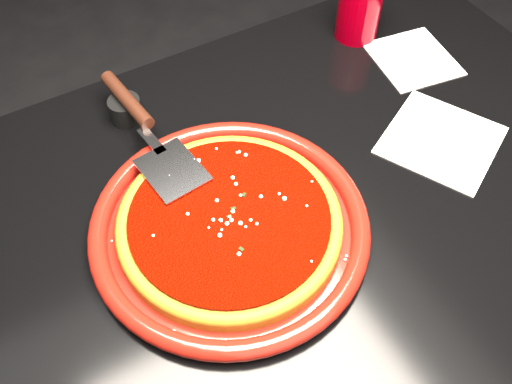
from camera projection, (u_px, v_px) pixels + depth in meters
floor at (271, 384)px, 1.44m from camera, size 4.00×4.00×0.01m
table at (275, 319)px, 1.13m from camera, size 1.20×0.80×0.75m
plate at (230, 226)px, 0.80m from camera, size 0.48×0.48×0.03m
pizza_crust at (230, 224)px, 0.80m from camera, size 0.39×0.39×0.02m
pizza_crust_rim at (229, 221)px, 0.79m from camera, size 0.39×0.39×0.02m
pizza_sauce at (229, 218)px, 0.79m from camera, size 0.34×0.34×0.01m
parmesan_dusting at (229, 215)px, 0.78m from camera, size 0.27×0.27×0.01m
basil_flecks at (229, 216)px, 0.78m from camera, size 0.25×0.25×0.00m
pizza_server at (149, 130)px, 0.87m from camera, size 0.13×0.34×0.03m
cup at (359, 9)px, 1.04m from camera, size 0.11×0.11×0.11m
napkin_a at (441, 140)px, 0.92m from camera, size 0.23×0.23×0.00m
napkin_b at (413, 59)px, 1.04m from camera, size 0.16×0.16×0.00m
ramekin at (125, 110)px, 0.93m from camera, size 0.06×0.06×0.04m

